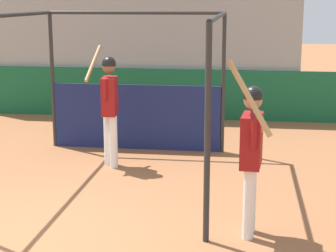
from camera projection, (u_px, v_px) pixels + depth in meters
name	position (u px, v px, depth m)	size (l,w,h in m)	color
ground_plane	(9.00, 239.00, 6.39)	(60.00, 60.00, 0.00)	#935B38
outfield_wall	(131.00, 93.00, 12.95)	(24.00, 0.12, 1.12)	#196038
bleacher_section	(147.00, 41.00, 14.71)	(7.60, 4.00, 3.20)	#9E9E99
batting_cage	(127.00, 94.00, 9.27)	(3.17, 3.92, 2.47)	#282828
player_batter	(109.00, 101.00, 8.99)	(0.51, 0.85, 1.93)	white
player_waiting	(251.00, 147.00, 6.27)	(0.52, 0.81, 2.06)	white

